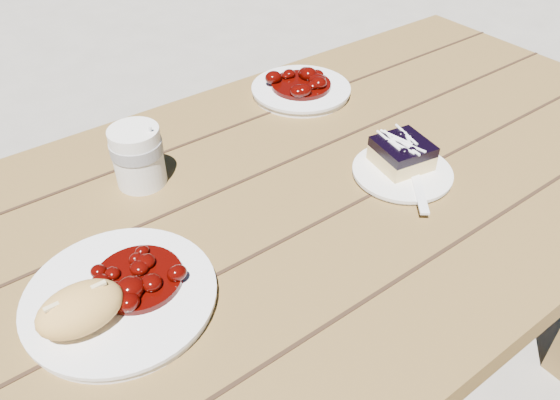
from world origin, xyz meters
TOP-DOWN VIEW (x-y plane):
  - picnic_table at (0.00, -0.00)m, footprint 2.00×1.55m
  - main_plate at (-0.15, -0.04)m, footprint 0.25×0.25m
  - goulash_stew at (-0.12, -0.04)m, footprint 0.12×0.12m
  - bread_roll at (-0.20, -0.06)m, footprint 0.11×0.07m
  - dessert_plate at (0.36, -0.07)m, footprint 0.17×0.17m
  - blueberry_cake at (0.37, -0.06)m, footprint 0.10×0.10m
  - fork_dessert at (0.34, -0.13)m, footprint 0.12×0.14m
  - coffee_cup at (-0.01, 0.18)m, footprint 0.08×0.08m
  - second_plate at (0.41, 0.27)m, footprint 0.21×0.21m
  - second_stew at (0.41, 0.27)m, footprint 0.13×0.13m

SIDE VIEW (x-z plane):
  - picnic_table at x=0.00m, z-range 0.21..0.96m
  - dessert_plate at x=0.36m, z-range 0.75..0.76m
  - main_plate at x=-0.15m, z-range 0.75..0.77m
  - second_plate at x=0.41m, z-range 0.75..0.77m
  - fork_dessert at x=0.34m, z-range 0.76..0.76m
  - blueberry_cake at x=0.37m, z-range 0.76..0.81m
  - goulash_stew at x=-0.12m, z-range 0.77..0.81m
  - second_stew at x=0.41m, z-range 0.77..0.81m
  - bread_roll at x=-0.20m, z-range 0.77..0.82m
  - coffee_cup at x=-0.01m, z-range 0.75..0.85m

